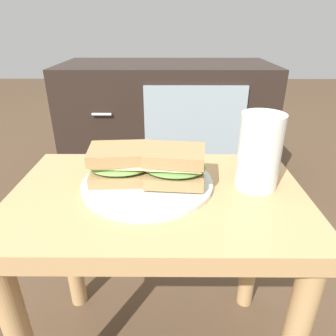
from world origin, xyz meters
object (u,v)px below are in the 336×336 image
sandwich_back (175,166)px  beer_glass (259,153)px  plate (148,183)px  tv_cabinet (167,125)px  sandwich_front (120,164)px

sandwich_back → beer_glass: size_ratio=0.87×
plate → tv_cabinet: bearing=88.2°
tv_cabinet → sandwich_front: size_ratio=7.47×
sandwich_front → sandwich_back: sandwich_back is taller
sandwich_front → sandwich_back: bearing=-8.1°
beer_glass → tv_cabinet: bearing=101.2°
tv_cabinet → plate: tv_cabinet is taller
tv_cabinet → sandwich_front: (-0.08, -0.91, 0.21)m
plate → beer_glass: 0.22m
tv_cabinet → sandwich_back: 0.95m
tv_cabinet → beer_glass: size_ratio=6.60×
sandwich_front → beer_glass: size_ratio=0.88×
tv_cabinet → sandwich_front: 0.94m
sandwich_front → beer_glass: (0.26, -0.01, 0.03)m
tv_cabinet → sandwich_back: size_ratio=7.62×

